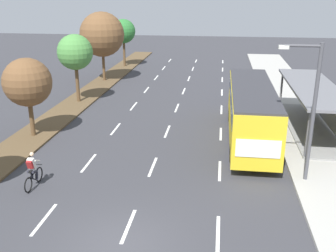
{
  "coord_description": "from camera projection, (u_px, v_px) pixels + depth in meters",
  "views": [
    {
      "loc": [
        3.34,
        -11.65,
        8.74
      ],
      "look_at": [
        0.37,
        9.86,
        1.2
      ],
      "focal_mm": 41.63,
      "sensor_mm": 36.0,
      "label": 1
    }
  ],
  "objects": [
    {
      "name": "bus",
      "position": [
        251.0,
        107.0,
        23.63
      ],
      "size": [
        2.54,
        11.29,
        3.37
      ],
      "color": "yellow",
      "rests_on": "ground"
    },
    {
      "name": "cyclist",
      "position": [
        33.0,
        171.0,
        18.15
      ],
      "size": [
        0.46,
        1.82,
        1.71
      ],
      "color": "black",
      "rests_on": "ground"
    },
    {
      "name": "sidewalk_right",
      "position": [
        293.0,
        104.0,
        31.7
      ],
      "size": [
        4.5,
        52.0,
        0.15
      ],
      "primitive_type": "cube",
      "color": "#ADAAA3",
      "rests_on": "ground"
    },
    {
      "name": "median_strip",
      "position": [
        86.0,
        96.0,
        33.96
      ],
      "size": [
        2.6,
        52.0,
        0.12
      ],
      "primitive_type": "cube",
      "color": "brown",
      "rests_on": "ground"
    },
    {
      "name": "bus_shelter",
      "position": [
        316.0,
        103.0,
        25.25
      ],
      "size": [
        2.9,
        11.2,
        2.86
      ],
      "color": "gray",
      "rests_on": "sidewalk_right"
    },
    {
      "name": "ground_plane",
      "position": [
        121.0,
        244.0,
        14.2
      ],
      "size": [
        140.0,
        140.0,
        0.0
      ],
      "primitive_type": "plane",
      "color": "#38383D"
    },
    {
      "name": "lane_divider_center",
      "position": [
        177.0,
        108.0,
        30.78
      ],
      "size": [
        0.14,
        46.44,
        0.01
      ],
      "color": "white",
      "rests_on": "ground"
    },
    {
      "name": "lane_divider_right",
      "position": [
        221.0,
        110.0,
        30.32
      ],
      "size": [
        0.14,
        46.44,
        0.01
      ],
      "color": "white",
      "rests_on": "ground"
    },
    {
      "name": "median_tree_third",
      "position": [
        75.0,
        52.0,
        30.92
      ],
      "size": [
        2.82,
        2.82,
        5.45
      ],
      "color": "brown",
      "rests_on": "median_strip"
    },
    {
      "name": "median_tree_fourth",
      "position": [
        102.0,
        34.0,
        38.37
      ],
      "size": [
        4.38,
        4.38,
        6.77
      ],
      "color": "brown",
      "rests_on": "median_strip"
    },
    {
      "name": "median_tree_fifth",
      "position": [
        123.0,
        31.0,
        46.11
      ],
      "size": [
        2.82,
        2.82,
        5.53
      ],
      "color": "brown",
      "rests_on": "median_strip"
    },
    {
      "name": "streetlight",
      "position": [
        310.0,
        104.0,
        17.62
      ],
      "size": [
        1.91,
        0.24,
        6.5
      ],
      "color": "#4C4C51",
      "rests_on": "sidewalk_right"
    },
    {
      "name": "median_tree_second",
      "position": [
        27.0,
        83.0,
        23.53
      ],
      "size": [
        2.95,
        2.95,
        4.88
      ],
      "color": "brown",
      "rests_on": "median_strip"
    },
    {
      "name": "lane_divider_left",
      "position": [
        134.0,
        106.0,
        31.23
      ],
      "size": [
        0.14,
        46.44,
        0.01
      ],
      "color": "white",
      "rests_on": "ground"
    }
  ]
}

